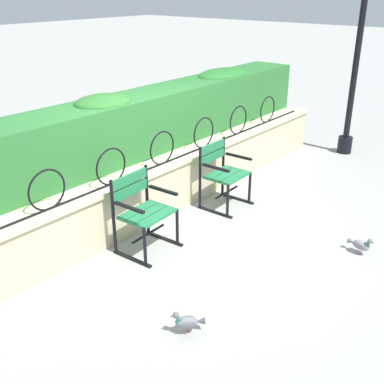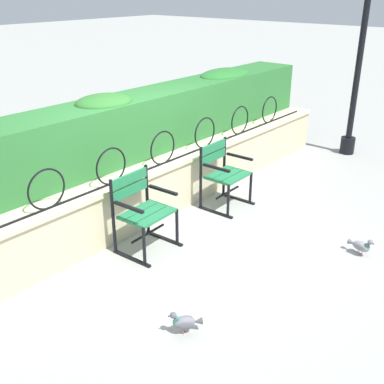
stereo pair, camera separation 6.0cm
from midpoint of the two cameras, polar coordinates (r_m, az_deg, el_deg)
ground_plane at (r=5.47m, az=1.20°, el=-5.57°), size 60.00×60.00×0.00m
stone_wall at (r=5.81m, az=-5.03°, el=-0.08°), size 7.62×0.41×0.67m
iron_arch_fence at (r=5.45m, az=-5.99°, el=4.10°), size 7.08×0.02×0.42m
hedge_row at (r=5.90m, az=-8.94°, el=7.68°), size 7.47×0.67×0.85m
park_chair_left at (r=5.10m, az=-5.77°, el=-2.16°), size 0.61×0.55×0.86m
park_chair_right at (r=6.10m, az=4.06°, el=2.33°), size 0.58×0.54×0.84m
pigeon_near_chairs at (r=4.07m, az=-0.46°, el=-15.44°), size 0.25×0.22×0.22m
pigeon_far_side at (r=5.43m, az=20.06°, el=-6.10°), size 0.13×0.29×0.22m
lamppost at (r=8.26m, az=19.98°, el=16.13°), size 0.28×0.28×3.41m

